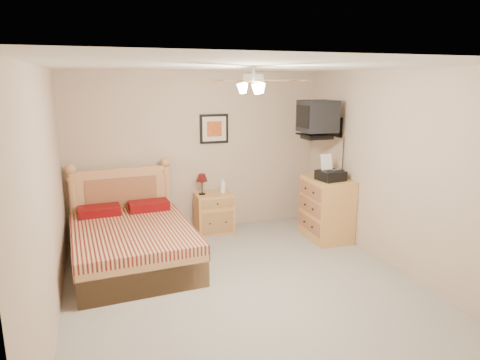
# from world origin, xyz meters

# --- Properties ---
(floor) EXTENTS (4.50, 4.50, 0.00)m
(floor) POSITION_xyz_m (0.00, 0.00, 0.00)
(floor) COLOR gray
(floor) RESTS_ON ground
(ceiling) EXTENTS (4.00, 4.50, 0.04)m
(ceiling) POSITION_xyz_m (0.00, 0.00, 2.50)
(ceiling) COLOR white
(ceiling) RESTS_ON ground
(wall_back) EXTENTS (4.00, 0.04, 2.50)m
(wall_back) POSITION_xyz_m (0.00, 2.25, 1.25)
(wall_back) COLOR tan
(wall_back) RESTS_ON ground
(wall_front) EXTENTS (4.00, 0.04, 2.50)m
(wall_front) POSITION_xyz_m (0.00, -2.25, 1.25)
(wall_front) COLOR tan
(wall_front) RESTS_ON ground
(wall_left) EXTENTS (0.04, 4.50, 2.50)m
(wall_left) POSITION_xyz_m (-2.00, 0.00, 1.25)
(wall_left) COLOR tan
(wall_left) RESTS_ON ground
(wall_right) EXTENTS (0.04, 4.50, 2.50)m
(wall_right) POSITION_xyz_m (2.00, 0.00, 1.25)
(wall_right) COLOR tan
(wall_right) RESTS_ON ground
(bed) EXTENTS (1.55, 1.98, 1.24)m
(bed) POSITION_xyz_m (-1.15, 1.12, 0.62)
(bed) COLOR tan
(bed) RESTS_ON ground
(nightstand) EXTENTS (0.58, 0.44, 0.62)m
(nightstand) POSITION_xyz_m (0.19, 2.00, 0.31)
(nightstand) COLOR tan
(nightstand) RESTS_ON ground
(table_lamp) EXTENTS (0.20, 0.20, 0.33)m
(table_lamp) POSITION_xyz_m (0.01, 2.05, 0.79)
(table_lamp) COLOR #501211
(table_lamp) RESTS_ON nightstand
(lotion_bottle) EXTENTS (0.10, 0.10, 0.24)m
(lotion_bottle) POSITION_xyz_m (0.34, 2.03, 0.74)
(lotion_bottle) COLOR white
(lotion_bottle) RESTS_ON nightstand
(framed_picture) EXTENTS (0.46, 0.04, 0.46)m
(framed_picture) POSITION_xyz_m (0.27, 2.23, 1.62)
(framed_picture) COLOR black
(framed_picture) RESTS_ON wall_back
(dresser) EXTENTS (0.59, 0.82, 0.94)m
(dresser) POSITION_xyz_m (1.73, 1.18, 0.47)
(dresser) COLOR #BB883E
(dresser) RESTS_ON ground
(fax_machine) EXTENTS (0.39, 0.41, 0.37)m
(fax_machine) POSITION_xyz_m (1.70, 1.06, 1.12)
(fax_machine) COLOR black
(fax_machine) RESTS_ON dresser
(magazine_lower) EXTENTS (0.25, 0.31, 0.03)m
(magazine_lower) POSITION_xyz_m (1.73, 1.41, 0.95)
(magazine_lower) COLOR #BDAC97
(magazine_lower) RESTS_ON dresser
(magazine_upper) EXTENTS (0.24, 0.28, 0.02)m
(magazine_upper) POSITION_xyz_m (1.74, 1.41, 0.97)
(magazine_upper) COLOR gray
(magazine_upper) RESTS_ON magazine_lower
(wall_tv) EXTENTS (0.56, 0.46, 0.58)m
(wall_tv) POSITION_xyz_m (1.75, 1.34, 1.81)
(wall_tv) COLOR black
(wall_tv) RESTS_ON wall_right
(ceiling_fan) EXTENTS (1.14, 1.14, 0.28)m
(ceiling_fan) POSITION_xyz_m (0.00, -0.20, 2.36)
(ceiling_fan) COLOR silver
(ceiling_fan) RESTS_ON ceiling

